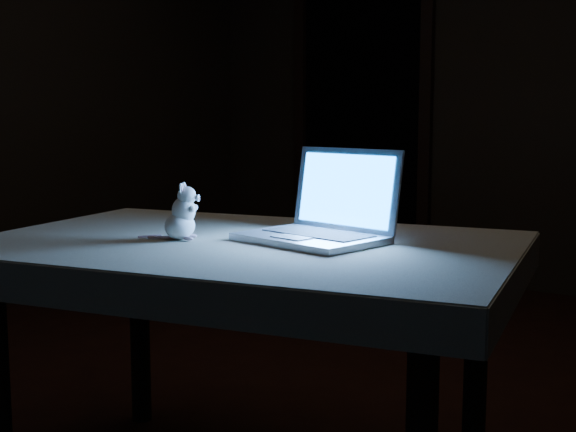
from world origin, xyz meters
The scene contains 7 objects.
floor centered at (0.00, 0.00, 0.00)m, with size 5.00×5.00×0.00m, color black.
back_wall centered at (0.00, 2.50, 1.30)m, with size 4.50×0.04×2.60m, color black.
doorway centered at (-1.10, 2.50, 1.06)m, with size 1.06×0.36×2.13m, color black, non-canonical shape.
table centered at (0.22, -0.53, 0.36)m, with size 1.36×0.87×0.73m, color black, non-canonical shape.
tablecloth centered at (0.14, -0.54, 0.69)m, with size 1.46×0.97×0.10m, color #C0B99E, non-canonical shape.
laptop centered at (0.38, -0.45, 0.86)m, with size 0.37×0.32×0.25m, color #B3B2B7, non-canonical shape.
plush_mouse centered at (0.06, -0.62, 0.81)m, with size 0.11×0.11×0.16m, color white, non-canonical shape.
Camera 1 is at (1.50, -2.19, 1.08)m, focal length 48.00 mm.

